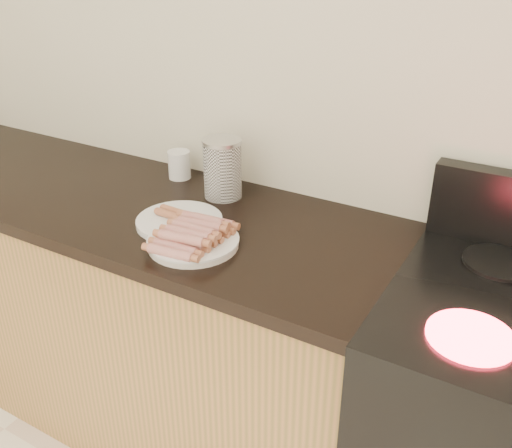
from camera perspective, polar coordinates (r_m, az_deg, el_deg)
The scene contains 11 objects.
wall_back at distance 1.71m, azimuth 5.65°, elevation 15.15°, with size 4.00×0.04×2.60m, color silver.
cabinet_base at distance 2.22m, azimuth -15.76°, elevation -7.41°, with size 2.20×0.59×0.86m, color #A8723E.
counter_slab at distance 2.01m, azimuth -17.36°, elevation 3.24°, with size 2.20×0.62×0.04m, color black.
burner_near_left at distance 1.27m, azimuth 20.66°, elevation -10.48°, with size 0.18×0.18×0.01m, color #FF1E2D.
burner_far_left at distance 1.56m, azimuth 23.18°, elevation -3.54°, with size 0.18×0.18×0.01m, color black.
main_plate at distance 1.54m, azimuth -6.28°, elevation -1.91°, with size 0.24×0.24×0.02m, color silver.
side_plate at distance 1.66m, azimuth -7.67°, elevation 0.27°, with size 0.25×0.25×0.02m, color white.
hotdog_pile at distance 1.53m, azimuth -6.34°, elevation -0.91°, with size 0.13×0.24×0.05m.
plain_sausages at distance 1.65m, azimuth -7.71°, elevation 0.88°, with size 0.14×0.06×0.02m.
canister at distance 1.79m, azimuth -3.37°, elevation 5.58°, with size 0.12×0.12×0.19m.
mug at distance 1.97m, azimuth -7.68°, elevation 5.90°, with size 0.08×0.08×0.09m, color white.
Camera 1 is at (0.70, 0.48, 1.66)m, focal length 40.00 mm.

